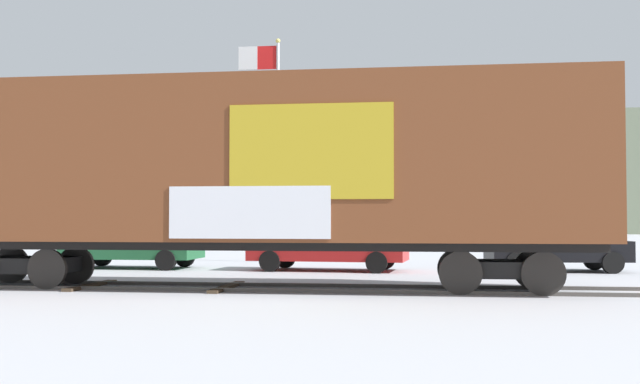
{
  "coord_description": "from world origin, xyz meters",
  "views": [
    {
      "loc": [
        4.78,
        -17.05,
        1.61
      ],
      "look_at": [
        2.38,
        0.75,
        2.24
      ],
      "focal_mm": 42.68,
      "sensor_mm": 36.0,
      "label": 1
    }
  ],
  "objects_px": {
    "parked_car_black": "(554,243)",
    "parked_car_red": "(327,243)",
    "parked_car_green": "(131,243)",
    "flagpole": "(270,116)",
    "freight_car": "(254,165)"
  },
  "relations": [
    {
      "from": "freight_car",
      "to": "parked_car_green",
      "type": "distance_m",
      "value": 8.84
    },
    {
      "from": "parked_car_black",
      "to": "freight_car",
      "type": "bearing_deg",
      "value": -138.95
    },
    {
      "from": "parked_car_green",
      "to": "parked_car_red",
      "type": "height_order",
      "value": "parked_car_green"
    },
    {
      "from": "parked_car_black",
      "to": "flagpole",
      "type": "bearing_deg",
      "value": 157.66
    },
    {
      "from": "parked_car_black",
      "to": "parked_car_red",
      "type": "bearing_deg",
      "value": -176.22
    },
    {
      "from": "freight_car",
      "to": "flagpole",
      "type": "bearing_deg",
      "value": 99.61
    },
    {
      "from": "flagpole",
      "to": "parked_car_green",
      "type": "bearing_deg",
      "value": -131.74
    },
    {
      "from": "parked_car_black",
      "to": "parked_car_green",
      "type": "bearing_deg",
      "value": -179.11
    },
    {
      "from": "parked_car_red",
      "to": "parked_car_black",
      "type": "bearing_deg",
      "value": 3.78
    },
    {
      "from": "flagpole",
      "to": "parked_car_red",
      "type": "xyz_separation_m",
      "value": [
        2.72,
        -4.42,
        -4.6
      ]
    },
    {
      "from": "parked_car_red",
      "to": "parked_car_black",
      "type": "distance_m",
      "value": 6.93
    },
    {
      "from": "parked_car_green",
      "to": "flagpole",
      "type": "bearing_deg",
      "value": 48.26
    },
    {
      "from": "freight_car",
      "to": "parked_car_red",
      "type": "distance_m",
      "value": 6.71
    },
    {
      "from": "parked_car_green",
      "to": "parked_car_black",
      "type": "relative_size",
      "value": 1.02
    },
    {
      "from": "flagpole",
      "to": "parked_car_black",
      "type": "bearing_deg",
      "value": -22.34
    }
  ]
}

